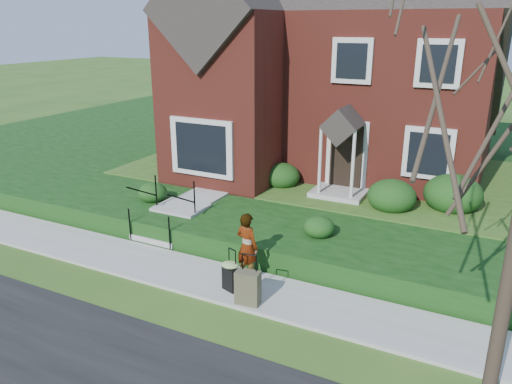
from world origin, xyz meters
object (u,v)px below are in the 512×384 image
Objects in this scene: suitcase_black at (230,274)px; suitcase_olive at (248,288)px; front_steps at (172,218)px; woman at (247,246)px.

suitcase_black is 0.88× the size of suitcase_olive.
front_steps is 3.72m from suitcase_black.
suitcase_olive is at bearing -33.41° from front_steps.
front_steps reaches higher than suitcase_olive.
suitcase_black is (3.07, -2.10, -0.02)m from front_steps.
suitcase_black is at bearing 96.95° from woman.
woman is at bearing 111.53° from suitcase_olive.
woman is 1.64× the size of suitcase_black.
woman reaches higher than suitcase_black.
front_steps is at bearing 165.88° from suitcase_black.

